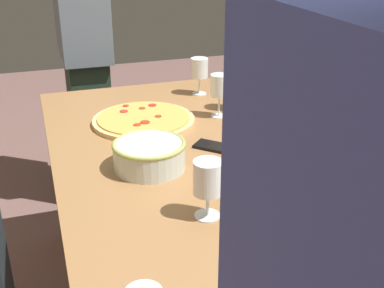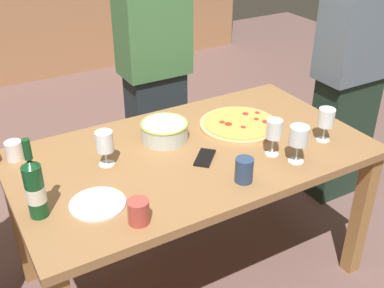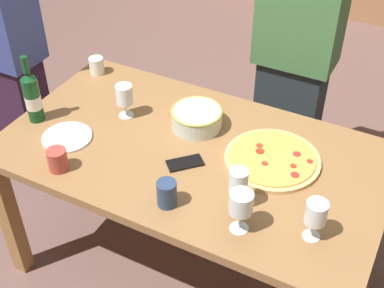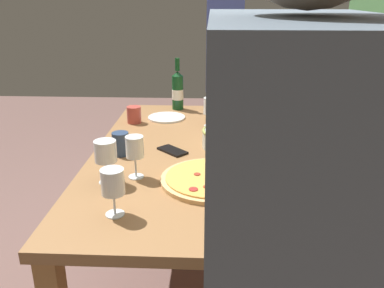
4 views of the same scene
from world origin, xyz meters
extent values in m
plane|color=brown|center=(0.00, 0.00, 0.00)|extent=(8.00, 8.00, 0.00)
cube|color=#95693F|center=(0.00, 0.00, 0.73)|extent=(1.60, 0.90, 0.04)
cube|color=#A0703C|center=(-0.74, -0.40, 0.35)|extent=(0.07, 0.07, 0.71)
cube|color=#A0703C|center=(-0.74, 0.40, 0.35)|extent=(0.07, 0.07, 0.71)
cylinder|color=#E4B272|center=(0.32, 0.09, 0.76)|extent=(0.39, 0.39, 0.02)
cylinder|color=#E9A54A|center=(0.32, 0.09, 0.77)|extent=(0.35, 0.35, 0.01)
cylinder|color=#A9331B|center=(0.25, 0.13, 0.77)|extent=(0.03, 0.03, 0.00)
cylinder|color=#9D341D|center=(0.41, 0.07, 0.77)|extent=(0.03, 0.03, 0.00)
cylinder|color=#B22D2A|center=(0.40, 0.15, 0.77)|extent=(0.03, 0.03, 0.00)
cylinder|color=#A32B25|center=(0.44, 0.03, 0.77)|extent=(0.03, 0.03, 0.00)
cylinder|color=#A72D22|center=(0.46, 0.13, 0.77)|extent=(0.02, 0.02, 0.00)
cylinder|color=#A72D1A|center=(0.26, 0.10, 0.77)|extent=(0.04, 0.04, 0.00)
cylinder|color=#9C3422|center=(0.31, 0.03, 0.77)|extent=(0.03, 0.03, 0.00)
cylinder|color=silver|center=(-0.06, 0.16, 0.79)|extent=(0.22, 0.22, 0.08)
torus|color=#A2AF54|center=(-0.06, 0.16, 0.83)|extent=(0.23, 0.23, 0.01)
cylinder|color=#12451F|center=(-0.72, -0.12, 0.85)|extent=(0.07, 0.07, 0.21)
cone|color=#12451F|center=(-0.72, -0.12, 0.97)|extent=(0.07, 0.07, 0.03)
cylinder|color=#12451F|center=(-0.72, -0.12, 1.03)|extent=(0.03, 0.03, 0.08)
cylinder|color=silver|center=(-0.72, -0.12, 0.84)|extent=(0.07, 0.07, 0.06)
cylinder|color=white|center=(0.58, -0.22, 0.75)|extent=(0.06, 0.06, 0.00)
cylinder|color=white|center=(0.58, -0.22, 0.79)|extent=(0.01, 0.01, 0.07)
cylinder|color=white|center=(0.58, -0.22, 0.87)|extent=(0.08, 0.08, 0.08)
cylinder|color=maroon|center=(0.58, -0.22, 0.84)|extent=(0.07, 0.07, 0.03)
cylinder|color=white|center=(0.29, -0.21, 0.75)|extent=(0.06, 0.06, 0.00)
cylinder|color=white|center=(0.29, -0.21, 0.80)|extent=(0.01, 0.01, 0.08)
cylinder|color=white|center=(0.29, -0.21, 0.88)|extent=(0.07, 0.07, 0.08)
cylinder|color=white|center=(0.35, -0.31, 0.75)|extent=(0.07, 0.07, 0.00)
cylinder|color=white|center=(0.35, -0.31, 0.80)|extent=(0.01, 0.01, 0.08)
cylinder|color=white|center=(0.35, -0.31, 0.88)|extent=(0.08, 0.08, 0.08)
cylinder|color=maroon|center=(0.35, -0.31, 0.85)|extent=(0.07, 0.07, 0.02)
cylinder|color=white|center=(-0.38, 0.08, 0.75)|extent=(0.07, 0.07, 0.00)
cylinder|color=white|center=(-0.38, 0.08, 0.79)|extent=(0.01, 0.01, 0.07)
cylinder|color=white|center=(-0.38, 0.08, 0.86)|extent=(0.08, 0.08, 0.09)
cylinder|color=navy|center=(0.06, -0.32, 0.80)|extent=(0.07, 0.07, 0.10)
cylinder|color=#B8453B|center=(-0.42, -0.34, 0.80)|extent=(0.08, 0.08, 0.09)
cylinder|color=white|center=(-0.71, 0.33, 0.79)|extent=(0.07, 0.07, 0.08)
cylinder|color=white|center=(-0.51, -0.17, 0.76)|extent=(0.21, 0.21, 0.01)
cube|color=black|center=(0.01, -0.09, 0.76)|extent=(0.15, 0.15, 0.01)
cube|color=#222C30|center=(0.18, 0.75, 0.42)|extent=(0.33, 0.20, 0.84)
cube|color=#331D36|center=(-1.20, 0.17, 0.40)|extent=(0.39, 0.20, 0.80)
cube|color=#3A4790|center=(-1.20, 0.17, 1.10)|extent=(0.45, 0.24, 0.60)
cube|color=slate|center=(1.20, 0.20, 1.10)|extent=(0.43, 0.24, 0.60)
camera|label=1|loc=(-1.41, 0.46, 1.45)|focal=46.48mm
camera|label=2|loc=(-0.93, -1.60, 1.84)|focal=44.41mm
camera|label=3|loc=(0.77, -1.49, 2.15)|focal=49.22mm
camera|label=4|loc=(1.72, 0.08, 1.43)|focal=37.64mm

